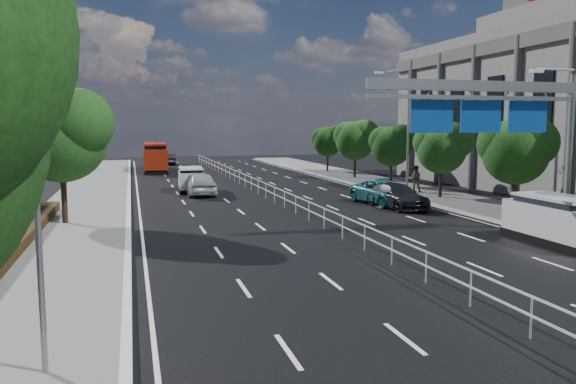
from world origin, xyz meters
name	(u,v)px	position (x,y,z in m)	size (l,w,h in m)	color
ground	(508,327)	(0.00, 0.00, 0.00)	(160.00, 160.00, 0.00)	black
kerb_near	(126,366)	(-9.00, 0.00, 0.07)	(0.25, 140.00, 0.15)	silver
median_fence	(277,196)	(0.00, 22.50, 0.53)	(0.05, 85.00, 1.02)	silver
toilet_sign	(12,231)	(-10.95, 0.00, 2.94)	(1.62, 0.18, 4.34)	gray
overhead_gantry	(498,109)	(6.74, 10.05, 5.61)	(10.24, 0.38, 7.45)	gray
streetlight_far	(405,121)	(10.50, 26.00, 5.21)	(2.78, 2.40, 9.00)	gray
near_tree_back	(62,132)	(-11.94, 17.97, 4.61)	(4.84, 4.51, 6.69)	black
far_tree_d	(517,148)	(11.25, 14.48, 3.69)	(3.85, 3.59, 5.34)	black
far_tree_e	(442,146)	(11.25, 21.98, 3.56)	(3.63, 3.38, 5.13)	black
far_tree_f	(392,144)	(11.24, 29.48, 3.49)	(3.52, 3.28, 5.02)	black
far_tree_g	(356,138)	(11.25, 36.98, 3.75)	(3.96, 3.69, 5.45)	black
far_tree_h	(328,140)	(11.24, 44.48, 3.42)	(3.41, 3.18, 4.91)	black
white_minivan	(191,180)	(-4.49, 30.95, 0.89)	(2.01, 4.24, 1.81)	black
red_bus	(155,156)	(-6.25, 51.12, 1.59)	(2.69, 10.24, 3.04)	black
near_car_silver	(199,183)	(-4.14, 28.59, 0.83)	(1.97, 4.89, 1.67)	#AEB0B6
near_car_dark	(169,159)	(-4.10, 61.30, 0.69)	(1.46, 4.18, 1.38)	black
silver_minivan	(557,220)	(8.30, 7.90, 0.98)	(2.08, 4.82, 1.99)	black
parked_car_teal	(385,192)	(6.50, 20.65, 0.74)	(2.46, 5.33, 1.48)	#17636A
parked_car_dark	(397,196)	(6.50, 19.00, 0.72)	(2.03, 4.99, 1.45)	black
pedestrian_b	(415,179)	(10.93, 24.98, 1.09)	(0.92, 0.72, 1.90)	gray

